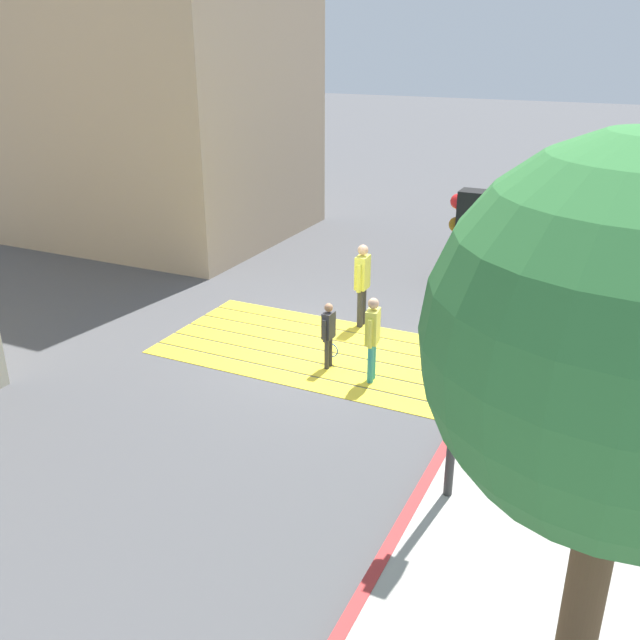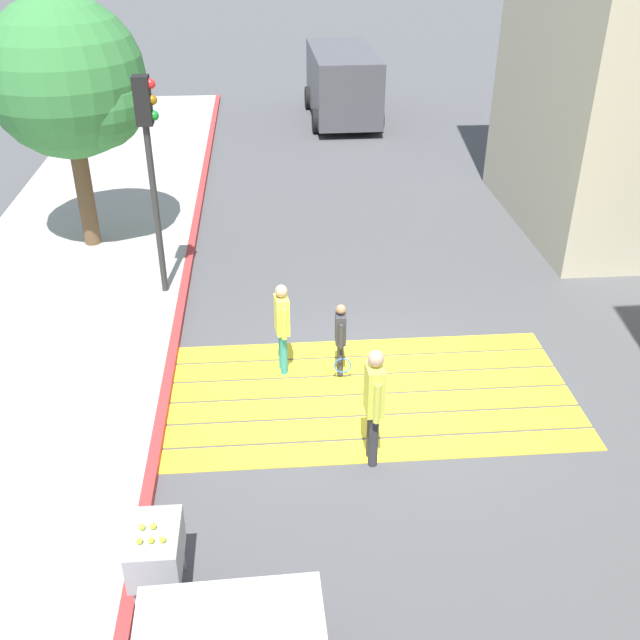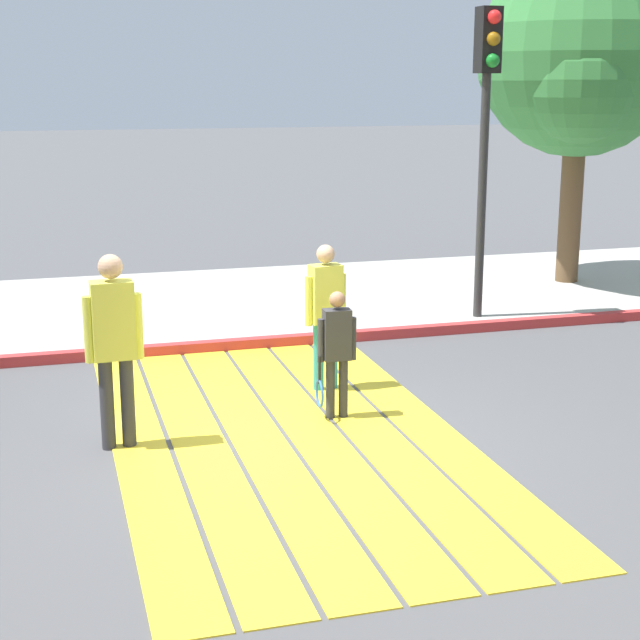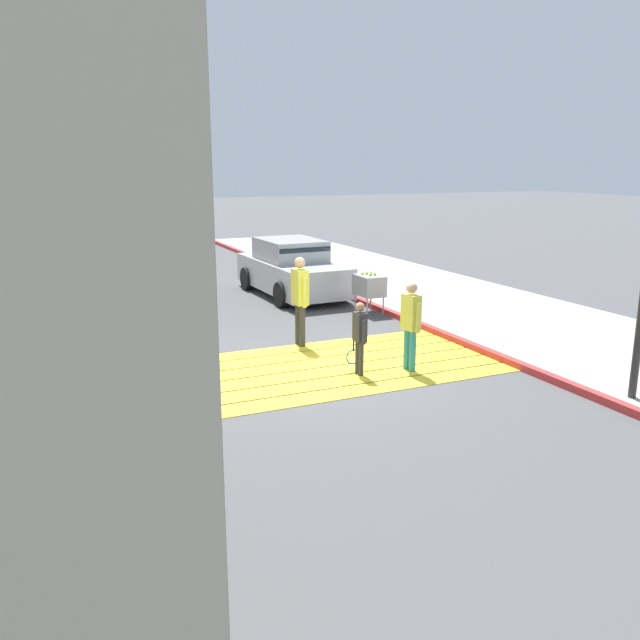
# 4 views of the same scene
# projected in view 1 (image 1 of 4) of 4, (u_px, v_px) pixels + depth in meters

# --- Properties ---
(ground_plane) EXTENTS (120.00, 120.00, 0.00)m
(ground_plane) POSITION_uv_depth(u_px,v_px,m) (322.00, 351.00, 13.84)
(ground_plane) COLOR #4C4C4F
(crosswalk_stripes) EXTENTS (6.40, 3.25, 0.01)m
(crosswalk_stripes) POSITION_uv_depth(u_px,v_px,m) (322.00, 351.00, 13.84)
(crosswalk_stripes) COLOR yellow
(crosswalk_stripes) RESTS_ON ground
(sidewalk_west) EXTENTS (4.80, 40.00, 0.12)m
(sidewalk_west) POSITION_uv_depth(u_px,v_px,m) (623.00, 409.00, 11.59)
(sidewalk_west) COLOR #ADA8A0
(sidewalk_west) RESTS_ON ground
(curb_painted) EXTENTS (0.16, 40.00, 0.13)m
(curb_painted) POSITION_uv_depth(u_px,v_px,m) (484.00, 380.00, 12.52)
(curb_painted) COLOR #BC3333
(curb_painted) RESTS_ON ground
(building_far_south) EXTENTS (8.00, 7.04, 10.59)m
(building_far_south) POSITION_uv_depth(u_px,v_px,m) (152.00, 55.00, 20.36)
(building_far_south) COLOR tan
(building_far_south) RESTS_ON ground
(car_parked_near_curb) EXTENTS (2.07, 4.35, 1.57)m
(car_parked_near_curb) POSITION_uv_depth(u_px,v_px,m) (497.00, 245.00, 18.19)
(car_parked_near_curb) COLOR silver
(car_parked_near_curb) RESTS_ON ground
(traffic_light_corner) EXTENTS (0.39, 0.28, 4.24)m
(traffic_light_corner) POSITION_uv_depth(u_px,v_px,m) (463.00, 291.00, 8.23)
(traffic_light_corner) COLOR #2D2D2D
(traffic_light_corner) RESTS_ON ground
(street_tree) EXTENTS (3.20, 3.20, 5.32)m
(street_tree) POSITION_uv_depth(u_px,v_px,m) (616.00, 349.00, 5.30)
(street_tree) COLOR brown
(street_tree) RESTS_ON ground
(tennis_ball_cart) EXTENTS (0.56, 0.80, 1.02)m
(tennis_ball_cart) POSITION_uv_depth(u_px,v_px,m) (509.00, 285.00, 15.43)
(tennis_ball_cart) COLOR #99999E
(tennis_ball_cart) RESTS_ON ground
(pedestrian_adult_lead) EXTENTS (0.25, 0.53, 1.82)m
(pedestrian_adult_lead) POSITION_uv_depth(u_px,v_px,m) (362.00, 279.00, 14.65)
(pedestrian_adult_lead) COLOR #333338
(pedestrian_adult_lead) RESTS_ON ground
(pedestrian_adult_trailing) EXTENTS (0.25, 0.47, 1.61)m
(pedestrian_adult_trailing) POSITION_uv_depth(u_px,v_px,m) (372.00, 334.00, 12.29)
(pedestrian_adult_trailing) COLOR teal
(pedestrian_adult_trailing) RESTS_ON ground
(pedestrian_child_with_racket) EXTENTS (0.28, 0.40, 1.31)m
(pedestrian_child_with_racket) POSITION_uv_depth(u_px,v_px,m) (329.00, 332.00, 12.88)
(pedestrian_child_with_racket) COLOR #333338
(pedestrian_child_with_racket) RESTS_ON ground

